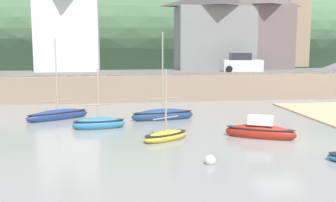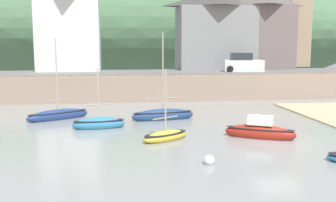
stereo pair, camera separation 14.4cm
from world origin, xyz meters
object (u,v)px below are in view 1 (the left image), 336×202
(waterfront_building_left, at_px, (68,21))
(sailboat_white_hull, at_px, (99,124))
(sailboat_tall_mast, at_px, (260,131))
(waterfront_building_centre, at_px, (214,30))
(parked_car_near_slipway, at_px, (242,64))
(church_with_spire, at_px, (296,7))
(dinghy_open_wooden, at_px, (163,115))
(motorboat_with_cabin, at_px, (166,136))
(mooring_buoy, at_px, (210,161))
(rowboat_small_beached, at_px, (58,115))
(waterfront_building_right, at_px, (259,28))

(waterfront_building_left, distance_m, sailboat_white_hull, 21.92)
(sailboat_tall_mast, bearing_deg, waterfront_building_left, 145.80)
(waterfront_building_centre, height_order, parked_car_near_slipway, waterfront_building_centre)
(church_with_spire, relative_size, parked_car_near_slipway, 3.41)
(church_with_spire, distance_m, dinghy_open_wooden, 31.02)
(waterfront_building_left, height_order, motorboat_with_cabin, waterfront_building_left)
(motorboat_with_cabin, bearing_deg, waterfront_building_left, 74.46)
(sailboat_white_hull, xyz_separation_m, parked_car_near_slipway, (14.46, 15.79, 2.91))
(waterfront_building_left, relative_size, parked_car_near_slipway, 2.46)
(motorboat_with_cabin, distance_m, mooring_buoy, 5.01)
(mooring_buoy, bearing_deg, sailboat_white_hull, 121.00)
(waterfront_building_left, distance_m, church_with_spire, 28.21)
(dinghy_open_wooden, bearing_deg, rowboat_small_beached, 162.18)
(waterfront_building_left, bearing_deg, mooring_buoy, -72.94)
(church_with_spire, height_order, dinghy_open_wooden, church_with_spire)
(waterfront_building_left, distance_m, waterfront_building_centre, 16.32)
(waterfront_building_centre, relative_size, waterfront_building_right, 0.97)
(dinghy_open_wooden, relative_size, mooring_buoy, 12.29)
(church_with_spire, relative_size, mooring_buoy, 28.21)
(waterfront_building_right, height_order, church_with_spire, church_with_spire)
(waterfront_building_centre, relative_size, motorboat_with_cabin, 2.17)
(dinghy_open_wooden, bearing_deg, waterfront_building_right, 43.74)
(sailboat_white_hull, bearing_deg, motorboat_with_cabin, -51.78)
(rowboat_small_beached, distance_m, motorboat_with_cabin, 9.87)
(sailboat_white_hull, distance_m, mooring_buoy, 10.00)
(sailboat_tall_mast, xyz_separation_m, dinghy_open_wooden, (-4.80, 6.32, -0.04))
(dinghy_open_wooden, distance_m, mooring_buoy, 10.95)
(waterfront_building_left, distance_m, rowboat_small_beached, 18.42)
(motorboat_with_cabin, bearing_deg, sailboat_white_hull, 102.51)
(parked_car_near_slipway, bearing_deg, motorboat_with_cabin, -112.30)
(parked_car_near_slipway, bearing_deg, waterfront_building_left, 172.43)
(church_with_spire, distance_m, rowboat_small_beached, 35.50)
(sailboat_tall_mast, relative_size, dinghy_open_wooden, 0.63)
(rowboat_small_beached, bearing_deg, waterfront_building_centre, 16.17)
(waterfront_building_left, xyz_separation_m, waterfront_building_centre, (16.30, -0.00, -0.88))
(waterfront_building_left, relative_size, dinghy_open_wooden, 1.65)
(motorboat_with_cabin, xyz_separation_m, mooring_buoy, (1.35, -4.82, -0.08))
(parked_car_near_slipway, distance_m, mooring_buoy, 26.25)
(sailboat_tall_mast, xyz_separation_m, motorboat_with_cabin, (-5.39, 0.22, -0.14))
(rowboat_small_beached, bearing_deg, church_with_spire, 6.45)
(waterfront_building_right, xyz_separation_m, sailboat_white_hull, (-17.85, -20.29, -6.81))
(sailboat_tall_mast, bearing_deg, waterfront_building_centre, 109.82)
(waterfront_building_centre, bearing_deg, waterfront_building_right, 0.00)
(waterfront_building_centre, bearing_deg, dinghy_open_wooden, -114.58)
(waterfront_building_left, xyz_separation_m, parked_car_near_slipway, (18.17, -4.50, -4.53))
(dinghy_open_wooden, xyz_separation_m, mooring_buoy, (0.76, -10.92, -0.18))
(waterfront_building_centre, bearing_deg, motorboat_with_cabin, -110.10)
(sailboat_white_hull, bearing_deg, waterfront_building_centre, 51.01)
(church_with_spire, xyz_separation_m, parked_car_near_slipway, (-9.68, -8.50, -6.68))
(waterfront_building_right, relative_size, church_with_spire, 0.63)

